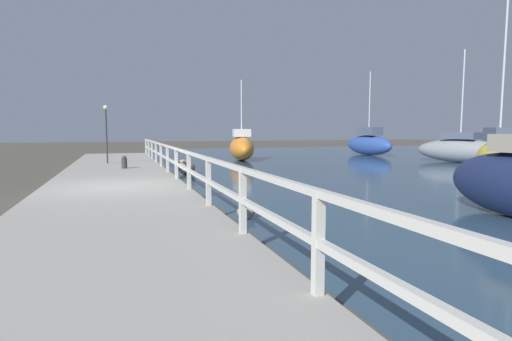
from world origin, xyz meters
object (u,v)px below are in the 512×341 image
object	(u,v)px
sailboat_blue	(369,144)
dock_lamp	(106,124)
sailboat_gray	(460,150)
sailboat_orange	(242,147)
sailboat_yellow	(499,155)
mooring_bollard	(124,162)

from	to	relation	value
sailboat_blue	dock_lamp	bearing A→B (deg)	-163.00
sailboat_gray	sailboat_orange	bearing A→B (deg)	138.13
sailboat_yellow	sailboat_blue	bearing A→B (deg)	102.17
sailboat_blue	sailboat_yellow	size ratio (longest dim) A/B	0.87
mooring_bollard	sailboat_orange	bearing A→B (deg)	42.82
mooring_bollard	dock_lamp	bearing A→B (deg)	103.57
dock_lamp	sailboat_blue	xyz separation A→B (m)	(19.14, 5.74, -1.35)
sailboat_yellow	dock_lamp	bearing A→B (deg)	177.63
dock_lamp	sailboat_yellow	distance (m)	18.06
mooring_bollard	sailboat_blue	size ratio (longest dim) A/B	0.08
mooring_bollard	sailboat_gray	size ratio (longest dim) A/B	0.08
sailboat_yellow	sailboat_gray	size ratio (longest dim) A/B	1.11
sailboat_yellow	mooring_bollard	bearing A→B (deg)	-173.78
sailboat_yellow	sailboat_orange	bearing A→B (deg)	148.40
dock_lamp	sailboat_gray	xyz separation A→B (m)	(19.92, -2.40, -1.47)
sailboat_orange	sailboat_gray	bearing A→B (deg)	-16.27
dock_lamp	sailboat_yellow	bearing A→B (deg)	-27.12
sailboat_orange	sailboat_gray	world-z (taller)	sailboat_gray
sailboat_blue	sailboat_orange	size ratio (longest dim) A/B	1.26
sailboat_orange	sailboat_gray	size ratio (longest dim) A/B	0.77
dock_lamp	mooring_bollard	bearing A→B (deg)	-76.43
mooring_bollard	sailboat_gray	xyz separation A→B (m)	(19.18, 0.69, 0.21)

